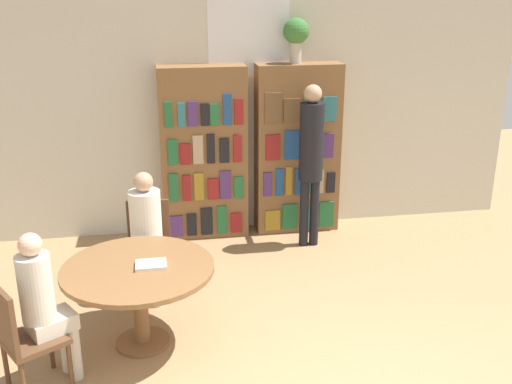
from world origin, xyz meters
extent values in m
cube|color=beige|center=(0.00, 3.91, 1.50)|extent=(6.40, 0.06, 3.00)
cube|color=white|center=(0.00, 3.88, 2.35)|extent=(0.90, 0.01, 1.10)
cube|color=brown|center=(-0.54, 3.72, 0.98)|extent=(0.97, 0.32, 1.96)
cube|color=#4C2D6B|center=(-0.89, 3.55, 0.19)|extent=(0.15, 0.02, 0.25)
cube|color=black|center=(-0.72, 3.55, 0.19)|extent=(0.11, 0.02, 0.26)
cube|color=black|center=(-0.55, 3.55, 0.22)|extent=(0.13, 0.02, 0.33)
cube|color=#236638|center=(-0.37, 3.55, 0.23)|extent=(0.11, 0.02, 0.34)
cube|color=maroon|center=(-0.20, 3.55, 0.18)|extent=(0.13, 0.02, 0.24)
cube|color=#236638|center=(-0.90, 3.55, 0.65)|extent=(0.10, 0.02, 0.33)
cube|color=maroon|center=(-0.76, 3.55, 0.64)|extent=(0.09, 0.02, 0.30)
cube|color=olive|center=(-0.62, 3.55, 0.65)|extent=(0.11, 0.02, 0.32)
cube|color=maroon|center=(-0.46, 3.55, 0.61)|extent=(0.12, 0.02, 0.25)
cube|color=#4C2D6B|center=(-0.32, 3.55, 0.65)|extent=(0.12, 0.02, 0.33)
cube|color=#236638|center=(-0.17, 3.55, 0.61)|extent=(0.10, 0.02, 0.25)
cube|color=#236638|center=(-0.90, 3.55, 1.06)|extent=(0.10, 0.02, 0.29)
cube|color=maroon|center=(-0.76, 3.55, 1.03)|extent=(0.11, 0.02, 0.24)
cube|color=tan|center=(-0.62, 3.55, 1.08)|extent=(0.11, 0.02, 0.32)
cube|color=black|center=(-0.48, 3.55, 1.08)|extent=(0.09, 0.02, 0.33)
cube|color=black|center=(-0.33, 3.55, 1.05)|extent=(0.11, 0.02, 0.28)
cube|color=maroon|center=(-0.18, 3.55, 1.07)|extent=(0.09, 0.02, 0.31)
cube|color=#236638|center=(-0.92, 3.55, 1.48)|extent=(0.08, 0.02, 0.28)
cube|color=#2D707A|center=(-0.78, 3.55, 1.47)|extent=(0.08, 0.02, 0.26)
cube|color=#4C2D6B|center=(-0.66, 3.55, 1.48)|extent=(0.11, 0.02, 0.27)
cube|color=black|center=(-0.53, 3.55, 1.46)|extent=(0.09, 0.02, 0.24)
cube|color=#236638|center=(-0.42, 3.55, 1.46)|extent=(0.10, 0.02, 0.24)
cube|color=navy|center=(-0.29, 3.55, 1.51)|extent=(0.09, 0.02, 0.34)
cube|color=maroon|center=(-0.16, 3.55, 1.48)|extent=(0.09, 0.02, 0.28)
cube|color=brown|center=(0.54, 3.72, 0.98)|extent=(0.97, 0.32, 1.96)
cube|color=olive|center=(0.23, 3.55, 0.18)|extent=(0.18, 0.02, 0.24)
cube|color=#236638|center=(0.43, 3.55, 0.22)|extent=(0.18, 0.02, 0.31)
cube|color=#2D707A|center=(0.65, 3.55, 0.20)|extent=(0.13, 0.02, 0.28)
cube|color=#236638|center=(0.87, 3.55, 0.22)|extent=(0.17, 0.02, 0.31)
cube|color=#4C2D6B|center=(0.16, 3.55, 0.63)|extent=(0.10, 0.02, 0.28)
cube|color=navy|center=(0.30, 3.55, 0.65)|extent=(0.09, 0.02, 0.32)
cube|color=olive|center=(0.41, 3.55, 0.66)|extent=(0.07, 0.02, 0.34)
cube|color=navy|center=(0.54, 3.55, 0.65)|extent=(0.10, 0.02, 0.32)
cube|color=#236638|center=(0.67, 3.55, 0.64)|extent=(0.08, 0.02, 0.31)
cube|color=tan|center=(0.78, 3.55, 0.63)|extent=(0.08, 0.02, 0.29)
cube|color=black|center=(0.91, 3.55, 0.61)|extent=(0.10, 0.02, 0.25)
cube|color=maroon|center=(0.22, 3.55, 1.06)|extent=(0.16, 0.02, 0.29)
cube|color=navy|center=(0.44, 3.55, 1.08)|extent=(0.17, 0.02, 0.33)
cube|color=tan|center=(0.64, 3.55, 1.07)|extent=(0.16, 0.02, 0.32)
cube|color=#4C2D6B|center=(0.86, 3.55, 1.05)|extent=(0.13, 0.02, 0.28)
cube|color=brown|center=(0.22, 3.55, 1.51)|extent=(0.19, 0.02, 0.34)
cube|color=brown|center=(0.43, 3.55, 1.47)|extent=(0.19, 0.02, 0.27)
cube|color=#236638|center=(0.65, 3.55, 1.47)|extent=(0.16, 0.02, 0.26)
cube|color=#2D707A|center=(0.86, 3.55, 1.48)|extent=(0.16, 0.02, 0.27)
cylinder|color=#B7AD9E|center=(0.50, 3.72, 2.08)|extent=(0.13, 0.13, 0.23)
sphere|color=#387033|center=(0.50, 3.72, 2.31)|extent=(0.28, 0.28, 0.28)
cylinder|color=brown|center=(-1.27, 1.53, 0.01)|extent=(0.44, 0.44, 0.03)
cylinder|color=brown|center=(-1.27, 1.53, 0.35)|extent=(0.12, 0.12, 0.63)
cylinder|color=brown|center=(-1.27, 1.53, 0.68)|extent=(1.21, 1.21, 0.04)
cube|color=brown|center=(-2.00, 1.08, 0.41)|extent=(0.55, 0.55, 0.04)
cube|color=brown|center=(-2.16, 0.99, 0.65)|extent=(0.24, 0.36, 0.45)
cylinder|color=brown|center=(-1.95, 1.31, 0.19)|extent=(0.04, 0.04, 0.39)
cylinder|color=brown|center=(-1.77, 1.02, 0.19)|extent=(0.04, 0.04, 0.39)
cylinder|color=brown|center=(-2.24, 1.14, 0.19)|extent=(0.04, 0.04, 0.39)
cube|color=brown|center=(-1.20, 2.39, 0.41)|extent=(0.43, 0.43, 0.04)
cube|color=brown|center=(-1.18, 2.57, 0.65)|extent=(0.40, 0.07, 0.45)
cylinder|color=brown|center=(-1.04, 2.21, 0.19)|extent=(0.04, 0.04, 0.39)
cylinder|color=brown|center=(-1.38, 2.23, 0.19)|extent=(0.04, 0.04, 0.39)
cylinder|color=brown|center=(-1.01, 2.55, 0.19)|extent=(0.04, 0.04, 0.39)
cylinder|color=brown|center=(-1.35, 2.57, 0.19)|extent=(0.04, 0.04, 0.39)
cube|color=silver|center=(-1.21, 2.25, 0.49)|extent=(0.31, 0.34, 0.12)
cylinder|color=silver|center=(-1.20, 2.33, 0.80)|extent=(0.29, 0.29, 0.50)
sphere|color=tan|center=(-1.20, 2.33, 1.14)|extent=(0.18, 0.18, 0.18)
cylinder|color=silver|center=(-1.14, 2.13, 0.21)|extent=(0.10, 0.10, 0.43)
cylinder|color=silver|center=(-1.30, 2.14, 0.21)|extent=(0.10, 0.10, 0.43)
cube|color=beige|center=(-1.88, 1.15, 0.49)|extent=(0.40, 0.37, 0.12)
cylinder|color=beige|center=(-1.95, 1.11, 0.80)|extent=(0.24, 0.24, 0.50)
sphere|color=#DBB293|center=(-1.95, 1.11, 1.13)|extent=(0.16, 0.16, 0.16)
cylinder|color=beige|center=(-1.82, 1.27, 0.21)|extent=(0.10, 0.10, 0.43)
cylinder|color=beige|center=(-1.75, 1.15, 0.21)|extent=(0.10, 0.10, 0.43)
cylinder|color=black|center=(0.51, 3.21, 0.39)|extent=(0.10, 0.10, 0.78)
cylinder|color=black|center=(0.63, 3.21, 0.39)|extent=(0.10, 0.10, 0.78)
cylinder|color=black|center=(0.57, 3.21, 1.20)|extent=(0.26, 0.26, 0.84)
sphere|color=tan|center=(0.57, 3.21, 1.72)|extent=(0.19, 0.19, 0.19)
cylinder|color=black|center=(0.65, 3.46, 1.41)|extent=(0.07, 0.30, 0.07)
cube|color=silver|center=(-1.16, 1.51, 0.72)|extent=(0.24, 0.18, 0.03)
camera|label=1|loc=(-1.07, -2.81, 2.81)|focal=42.00mm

